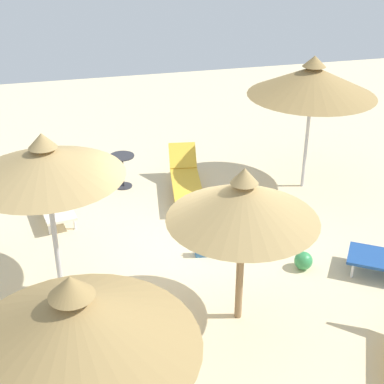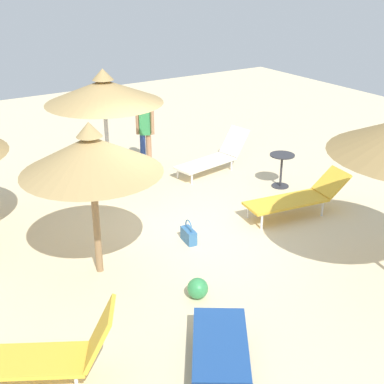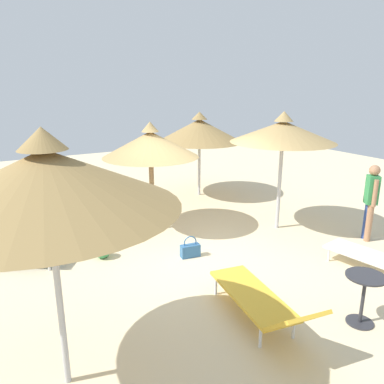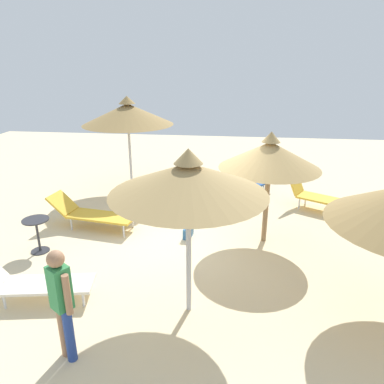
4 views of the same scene
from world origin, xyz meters
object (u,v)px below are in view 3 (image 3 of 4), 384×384
Objects in this scene: parasol_umbrella_front at (46,179)px; handbag at (190,250)px; parasol_umbrella_edge at (150,144)px; person_standing_front at (371,199)px; side_table_round at (364,291)px; lounge_chair_far_left at (10,245)px; parasol_umbrella_near_right at (283,132)px; lounge_chair_back at (49,207)px; lounge_chair_center at (262,301)px; parasol_umbrella_near_left at (199,130)px; beach_ball at (103,250)px.

handbag is at bearing 37.05° from parasol_umbrella_front.
parasol_umbrella_front is at bearing -125.92° from parasol_umbrella_edge.
person_standing_front is (3.75, -2.87, -1.05)m from parasol_umbrella_edge.
side_table_round is (3.83, -0.94, -1.87)m from parasol_umbrella_front.
lounge_chair_far_left is at bearing 158.63° from person_standing_front.
lounge_chair_back is at bearing 148.08° from parasol_umbrella_near_right.
parasol_umbrella_near_right is at bearing -11.67° from lounge_chair_far_left.
parasol_umbrella_edge is 2.51m from handbag.
parasol_umbrella_near_right is 1.09× the size of parasol_umbrella_edge.
lounge_chair_far_left is (-0.25, 3.60, -2.03)m from parasol_umbrella_front.
lounge_chair_center is at bearing -135.24° from parasol_umbrella_near_right.
parasol_umbrella_near_left is 1.02× the size of parasol_umbrella_edge.
person_standing_front is (5.76, -4.34, 0.48)m from lounge_chair_back.
parasol_umbrella_near_right is (0.19, -3.25, 0.30)m from parasol_umbrella_near_left.
parasol_umbrella_near_right is 4.09m from side_table_round.
parasol_umbrella_front is 6.74m from person_standing_front.
lounge_chair_center is at bearing -113.18° from parasol_umbrella_near_left.
lounge_chair_back is 6.95m from side_table_round.
person_standing_front is at bearing -73.81° from parasol_umbrella_near_left.
lounge_chair_back is 2.43× the size of side_table_round.
lounge_chair_back is at bearing 122.65° from handbag.
parasol_umbrella_near_left is 0.94× the size of parasol_umbrella_near_right.
handbag is 1.70m from beach_ball.
beach_ball is at bearing -148.22° from parasol_umbrella_edge.
lounge_chair_center is at bearing -162.71° from person_standing_front.
lounge_chair_far_left is (-2.83, 3.87, -0.04)m from lounge_chair_center.
lounge_chair_center is 3.44m from beach_ball.
lounge_chair_center is 5.86m from lounge_chair_back.
parasol_umbrella_near_left is 1.53× the size of person_standing_front.
parasol_umbrella_edge reaches higher than person_standing_front.
lounge_chair_back is (-2.01, 1.47, -1.53)m from parasol_umbrella_edge.
person_standing_front reaches higher than beach_ball.
parasol_umbrella_near_right is 2.92m from parasol_umbrella_edge.
parasol_umbrella_near_left is at bearing 35.97° from beach_ball.
parasol_umbrella_near_right is at bearing 66.15° from side_table_round.
side_table_round is (4.07, -4.53, 0.16)m from lounge_chair_far_left.
parasol_umbrella_edge reaches higher than lounge_chair_back.
parasol_umbrella_near_right is 4.29m from lounge_chair_center.
beach_ball is at bearing -144.03° from parasol_umbrella_near_left.
lounge_chair_center is at bearing -6.08° from parasol_umbrella_front.
person_standing_front is at bearing -20.57° from beach_ball.
parasol_umbrella_front is at bearing 166.23° from side_table_round.
beach_ball is (1.54, -0.69, -0.18)m from lounge_chair_far_left.
lounge_chair_center is at bearing -95.13° from handbag.
parasol_umbrella_edge is (-2.56, 1.37, -0.27)m from parasol_umbrella_near_right.
parasol_umbrella_near_right reaches higher than beach_ball.
side_table_round is at bearing -56.64° from beach_ball.
parasol_umbrella_near_left is 1.30× the size of lounge_chair_far_left.
lounge_chair_far_left is 6.10m from side_table_round.
lounge_chair_far_left is 1.07× the size of lounge_chair_back.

